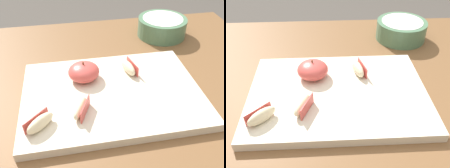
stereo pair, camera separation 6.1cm
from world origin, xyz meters
TOP-DOWN VIEW (x-y plane):
  - dining_table at (0.00, 0.00)m, footprint 1.12×0.95m
  - cutting_board at (0.04, 0.02)m, footprint 0.43×0.31m
  - apple_half_skin_up at (-0.02, 0.08)m, footprint 0.08×0.08m
  - apple_wedge_right at (-0.04, -0.05)m, footprint 0.05×0.07m
  - apple_wedge_middle at (0.10, 0.08)m, footprint 0.04×0.07m
  - apple_wedge_front at (-0.13, -0.08)m, footprint 0.06×0.06m
  - ceramic_fruit_bowl at (0.27, 0.31)m, footprint 0.17×0.17m

SIDE VIEW (x-z plane):
  - dining_table at x=0.00m, z-range 0.27..1.01m
  - cutting_board at x=0.04m, z-range 0.75..0.77m
  - ceramic_fruit_bowl at x=0.27m, z-range 0.75..0.81m
  - apple_wedge_right at x=-0.04m, z-range 0.77..0.80m
  - apple_wedge_middle at x=0.10m, z-range 0.77..0.80m
  - apple_wedge_front at x=-0.13m, z-range 0.77..0.80m
  - apple_half_skin_up at x=-0.02m, z-range 0.76..0.81m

